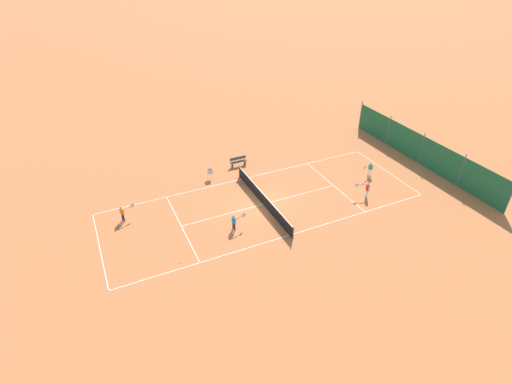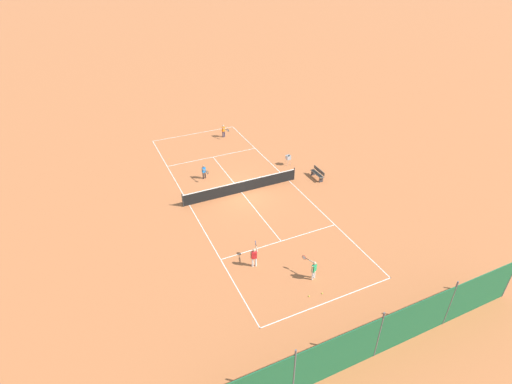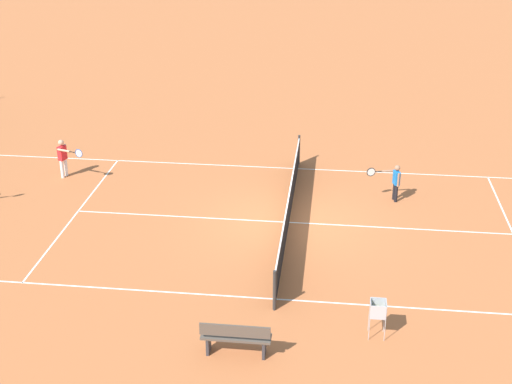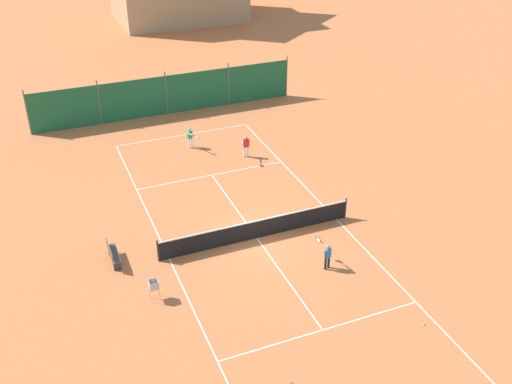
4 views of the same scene
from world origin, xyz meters
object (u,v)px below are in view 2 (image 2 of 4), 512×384
at_px(player_far_service, 224,130).
at_px(player_near_baseline, 204,171).
at_px(player_near_service, 313,269).
at_px(tennis_ball_by_net_left, 322,293).
at_px(tennis_ball_near_corner, 169,159).
at_px(ball_hopper, 288,158).
at_px(tennis_net, 241,187).
at_px(courtside_bench, 318,174).
at_px(player_far_baseline, 254,256).
at_px(tennis_ball_service_box, 309,296).

distance_m(player_far_service, player_near_baseline, 8.03).
distance_m(player_near_service, tennis_ball_by_net_left, 1.43).
bearing_deg(player_far_service, player_near_service, 83.36).
xyz_separation_m(player_near_baseline, tennis_ball_by_net_left, (-1.81, 14.41, -0.66)).
relative_size(tennis_ball_near_corner, ball_hopper, 0.07).
distance_m(tennis_net, courtside_bench, 6.38).
height_order(player_far_baseline, courtside_bench, player_far_baseline).
xyz_separation_m(tennis_ball_service_box, courtside_bench, (-7.17, -10.50, 0.42)).
distance_m(tennis_net, player_near_baseline, 3.65).
bearing_deg(player_far_baseline, tennis_ball_near_corner, -85.76).
height_order(player_far_service, tennis_ball_near_corner, player_far_service).
bearing_deg(tennis_ball_by_net_left, player_near_baseline, -82.84).
height_order(tennis_ball_service_box, tennis_ball_by_net_left, same).
bearing_deg(tennis_ball_service_box, player_near_baseline, -85.76).
xyz_separation_m(player_near_baseline, player_far_baseline, (0.60, 10.83, 0.07)).
bearing_deg(player_far_baseline, tennis_ball_service_box, 115.71).
bearing_deg(ball_hopper, courtside_bench, 109.23).
height_order(tennis_ball_near_corner, courtside_bench, courtside_bench).
bearing_deg(player_far_service, tennis_ball_near_corner, 21.22).
distance_m(player_far_baseline, courtside_bench, 11.30).
xyz_separation_m(tennis_ball_service_box, tennis_ball_by_net_left, (-0.75, 0.13, 0.00)).
distance_m(player_far_service, tennis_ball_by_net_left, 21.35).
height_order(player_far_baseline, ball_hopper, player_far_baseline).
xyz_separation_m(tennis_net, player_far_baseline, (2.48, 7.71, 0.26)).
bearing_deg(ball_hopper, player_near_service, 67.15).
height_order(player_near_service, tennis_ball_by_net_left, player_near_service).
height_order(tennis_ball_by_net_left, ball_hopper, ball_hopper).
distance_m(player_far_service, tennis_ball_service_box, 21.32).
bearing_deg(player_far_baseline, ball_hopper, -127.73).
relative_size(tennis_net, player_near_baseline, 7.71).
bearing_deg(courtside_bench, tennis_net, -5.90).
bearing_deg(tennis_ball_service_box, tennis_net, -94.22).
relative_size(player_near_baseline, courtside_bench, 0.79).
bearing_deg(tennis_ball_service_box, tennis_ball_by_net_left, 169.96).
bearing_deg(courtside_bench, tennis_ball_near_corner, -39.59).
height_order(player_far_service, tennis_ball_by_net_left, player_far_service).
height_order(player_near_baseline, tennis_ball_service_box, player_near_baseline).
distance_m(player_near_service, player_far_baseline, 3.47).
height_order(player_far_baseline, tennis_ball_near_corner, player_far_baseline).
bearing_deg(player_near_baseline, tennis_ball_service_box, 94.24).
bearing_deg(courtside_bench, player_far_baseline, 38.62).
relative_size(tennis_net, tennis_ball_near_corner, 139.09).
relative_size(player_far_baseline, tennis_ball_near_corner, 19.89).
height_order(player_far_service, tennis_ball_service_box, player_far_service).
height_order(player_near_service, tennis_ball_near_corner, player_near_service).
bearing_deg(player_near_baseline, player_near_service, 98.45).
relative_size(tennis_net, tennis_ball_by_net_left, 139.09).
bearing_deg(player_near_service, tennis_ball_by_net_left, 83.26).
distance_m(tennis_ball_by_net_left, ball_hopper, 14.66).
height_order(player_far_service, ball_hopper, player_far_service).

